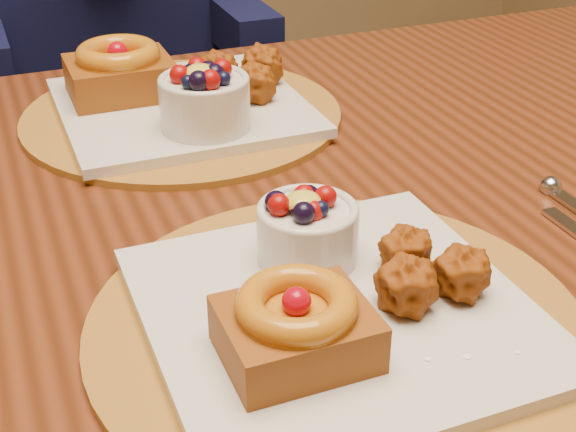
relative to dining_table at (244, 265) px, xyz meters
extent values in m
cube|color=#3C1A0B|center=(0.00, 0.00, 0.06)|extent=(1.60, 0.90, 0.04)
cylinder|color=#3C1A0B|center=(0.72, 0.37, -0.32)|extent=(0.06, 0.06, 0.71)
cylinder|color=brown|center=(0.00, -0.22, 0.08)|extent=(0.38, 0.38, 0.01)
cube|color=silver|center=(0.00, -0.22, 0.09)|extent=(0.28, 0.28, 0.01)
cube|color=#552C08|center=(-0.05, -0.26, 0.12)|extent=(0.10, 0.08, 0.04)
torus|color=#975609|center=(-0.05, -0.26, 0.14)|extent=(0.08, 0.08, 0.02)
sphere|color=#9B0212|center=(-0.05, -0.26, 0.14)|extent=(0.02, 0.02, 0.02)
sphere|color=#903E0A|center=(0.07, -0.20, 0.12)|extent=(0.04, 0.04, 0.04)
sphere|color=#903E0A|center=(0.04, -0.24, 0.12)|extent=(0.04, 0.04, 0.04)
sphere|color=#903E0A|center=(0.09, -0.24, 0.12)|extent=(0.04, 0.04, 0.04)
cylinder|color=silver|center=(0.00, -0.15, 0.12)|extent=(0.08, 0.08, 0.05)
torus|color=silver|center=(0.00, -0.15, 0.14)|extent=(0.08, 0.08, 0.01)
ellipsoid|color=gold|center=(0.00, -0.15, 0.15)|extent=(0.03, 0.03, 0.02)
cylinder|color=brown|center=(0.00, 0.22, 0.08)|extent=(0.38, 0.38, 0.01)
cube|color=silver|center=(0.00, 0.22, 0.09)|extent=(0.28, 0.28, 0.01)
cube|color=#552C08|center=(-0.06, 0.27, 0.12)|extent=(0.12, 0.10, 0.04)
torus|color=#975609|center=(-0.06, 0.27, 0.15)|extent=(0.10, 0.10, 0.02)
sphere|color=#9B0212|center=(-0.06, 0.27, 0.15)|extent=(0.02, 0.02, 0.02)
sphere|color=#903E0A|center=(0.08, 0.19, 0.12)|extent=(0.05, 0.05, 0.05)
sphere|color=#903E0A|center=(0.05, 0.25, 0.12)|extent=(0.05, 0.05, 0.05)
sphere|color=#903E0A|center=(0.11, 0.25, 0.12)|extent=(0.05, 0.05, 0.05)
cylinder|color=silver|center=(0.01, 0.14, 0.12)|extent=(0.10, 0.10, 0.06)
torus|color=silver|center=(0.01, 0.14, 0.15)|extent=(0.10, 0.10, 0.01)
ellipsoid|color=gold|center=(0.00, 0.14, 0.16)|extent=(0.04, 0.04, 0.02)
cube|color=black|center=(-0.08, 0.80, -0.26)|extent=(0.52, 0.52, 0.04)
cylinder|color=black|center=(0.03, 0.57, -0.48)|extent=(0.03, 0.03, 0.40)
cylinder|color=black|center=(-0.20, 1.02, -0.48)|extent=(0.03, 0.03, 0.40)
cylinder|color=black|center=(0.14, 0.91, -0.48)|extent=(0.03, 0.03, 0.40)
cube|color=black|center=(-0.03, 0.97, -0.05)|extent=(0.40, 0.16, 0.43)
cube|color=black|center=(0.00, 0.77, 0.08)|extent=(0.40, 0.21, 0.57)
cube|color=black|center=(0.21, 0.65, 0.06)|extent=(0.08, 0.28, 0.08)
camera|label=1|loc=(-0.22, -0.66, 0.45)|focal=50.00mm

